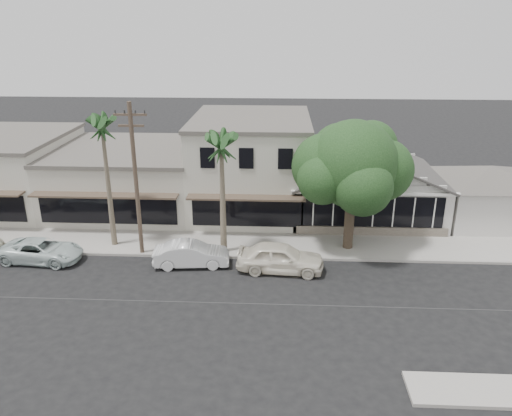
# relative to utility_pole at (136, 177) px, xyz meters

# --- Properties ---
(ground) EXTENTS (140.00, 140.00, 0.00)m
(ground) POSITION_rel_utility_pole_xyz_m (9.00, -5.20, -4.79)
(ground) COLOR black
(ground) RESTS_ON ground
(sidewalk_north) EXTENTS (90.00, 3.50, 0.15)m
(sidewalk_north) POSITION_rel_utility_pole_xyz_m (1.00, 1.55, -4.71)
(sidewalk_north) COLOR #9E9991
(sidewalk_north) RESTS_ON ground
(corner_shop) EXTENTS (10.40, 8.60, 5.10)m
(corner_shop) POSITION_rel_utility_pole_xyz_m (14.00, 7.27, -2.17)
(corner_shop) COLOR silver
(corner_shop) RESTS_ON ground
(side_cottage) EXTENTS (6.00, 6.00, 3.00)m
(side_cottage) POSITION_rel_utility_pole_xyz_m (22.20, 6.30, -3.29)
(side_cottage) COLOR silver
(side_cottage) RESTS_ON ground
(row_building_near) EXTENTS (8.00, 10.00, 6.50)m
(row_building_near) POSITION_rel_utility_pole_xyz_m (6.00, 8.30, -1.54)
(row_building_near) COLOR beige
(row_building_near) RESTS_ON ground
(row_building_midnear) EXTENTS (10.00, 10.00, 4.20)m
(row_building_midnear) POSITION_rel_utility_pole_xyz_m (-3.00, 8.30, -2.69)
(row_building_midnear) COLOR beige
(row_building_midnear) RESTS_ON ground
(utility_pole) EXTENTS (1.80, 0.24, 9.00)m
(utility_pole) POSITION_rel_utility_pole_xyz_m (0.00, 0.00, 0.00)
(utility_pole) COLOR brown
(utility_pole) RESTS_ON ground
(car_0) EXTENTS (4.89, 2.25, 1.63)m
(car_0) POSITION_rel_utility_pole_xyz_m (8.18, -1.65, -3.98)
(car_0) COLOR white
(car_0) RESTS_ON ground
(car_1) EXTENTS (4.36, 1.88, 1.40)m
(car_1) POSITION_rel_utility_pole_xyz_m (3.18, -1.26, -4.09)
(car_1) COLOR white
(car_1) RESTS_ON ground
(car_2) EXTENTS (4.81, 2.51, 1.29)m
(car_2) POSITION_rel_utility_pole_xyz_m (-5.53, -1.11, -4.14)
(car_2) COLOR silver
(car_2) RESTS_ON ground
(shade_tree) EXTENTS (7.12, 6.43, 7.90)m
(shade_tree) POSITION_rel_utility_pole_xyz_m (12.20, 1.58, 0.41)
(shade_tree) COLOR #4F4030
(shade_tree) RESTS_ON ground
(palm_east) EXTENTS (3.51, 3.51, 7.81)m
(palm_east) POSITION_rel_utility_pole_xyz_m (4.83, 0.41, 1.84)
(palm_east) COLOR #726651
(palm_east) RESTS_ON ground
(palm_mid) EXTENTS (3.10, 3.10, 8.49)m
(palm_mid) POSITION_rel_utility_pole_xyz_m (-2.00, 1.07, 2.53)
(palm_mid) COLOR #726651
(palm_mid) RESTS_ON ground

